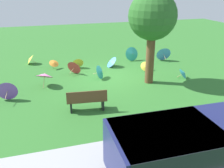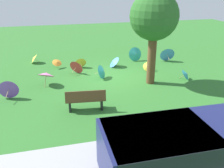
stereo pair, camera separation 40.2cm
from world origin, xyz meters
TOP-DOWN VIEW (x-y plane):
  - ground at (0.00, 0.00)m, footprint 40.00×40.00m
  - van_dark at (0.28, 7.79)m, footprint 4.63×2.18m
  - park_bench at (2.17, 3.41)m, footprint 1.64×0.65m
  - shade_tree at (-1.53, 1.22)m, footprint 2.33×2.33m
  - parasol_purple_0 at (5.30, 1.35)m, footprint 0.90×0.91m
  - parasol_yellow_0 at (-2.11, -0.48)m, footprint 0.67×0.63m
  - parasol_blue_0 at (-0.36, -1.85)m, footprint 0.69×0.79m
  - parasol_yellow_1 at (1.61, -2.27)m, footprint 0.67×0.64m
  - parasol_pink_0 at (3.66, 0.22)m, footprint 1.13×1.12m
  - parasol_teal_1 at (-3.58, 1.23)m, footprint 0.76×0.79m
  - parasol_teal_2 at (-2.10, -2.72)m, footprint 0.96×0.82m
  - parasol_red_1 at (1.96, -1.20)m, footprint 0.93×0.89m
  - parasol_teal_3 at (0.72, -0.02)m, footprint 0.76×0.86m
  - parasol_blue_1 at (-4.11, -2.22)m, footprint 1.03×0.94m
  - parasol_orange_0 at (3.01, -2.43)m, footprint 0.72×0.70m
  - parasol_yellow_3 at (4.43, -3.89)m, footprint 0.66×0.74m

SIDE VIEW (x-z plane):
  - ground at x=0.00m, z-range 0.00..0.00m
  - parasol_teal_1 at x=-3.58m, z-range 0.00..0.58m
  - parasol_yellow_0 at x=-2.11m, z-range 0.02..0.59m
  - parasol_yellow_3 at x=4.43m, z-range 0.00..0.63m
  - parasol_yellow_1 at x=1.61m, z-range 0.00..0.66m
  - parasol_blue_0 at x=-0.36m, z-range 0.00..0.68m
  - parasol_orange_0 at x=3.01m, z-range 0.09..0.65m
  - parasol_teal_3 at x=0.72m, z-range 0.00..0.76m
  - parasol_red_1 at x=1.96m, z-range 0.00..0.82m
  - parasol_purple_0 at x=5.30m, z-range 0.00..0.89m
  - parasol_teal_2 at x=-2.10m, z-range 0.00..0.92m
  - park_bench at x=2.17m, z-range 0.01..0.92m
  - parasol_blue_1 at x=-4.11m, z-range 0.00..0.96m
  - parasol_pink_0 at x=3.66m, z-range 0.16..1.01m
  - van_dark at x=0.28m, z-range 0.15..1.68m
  - shade_tree at x=-1.53m, z-range 1.03..5.58m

